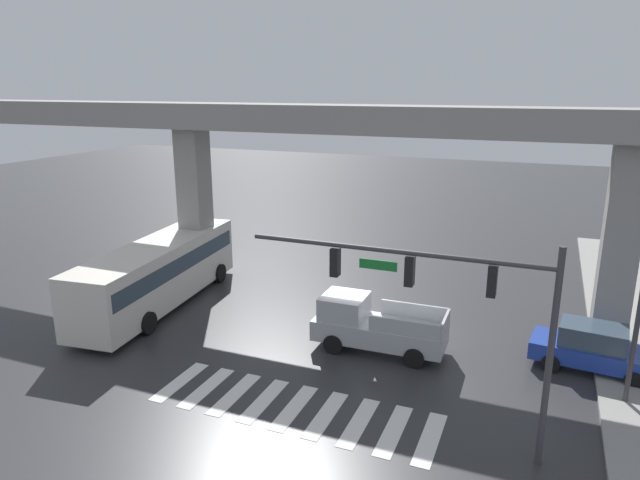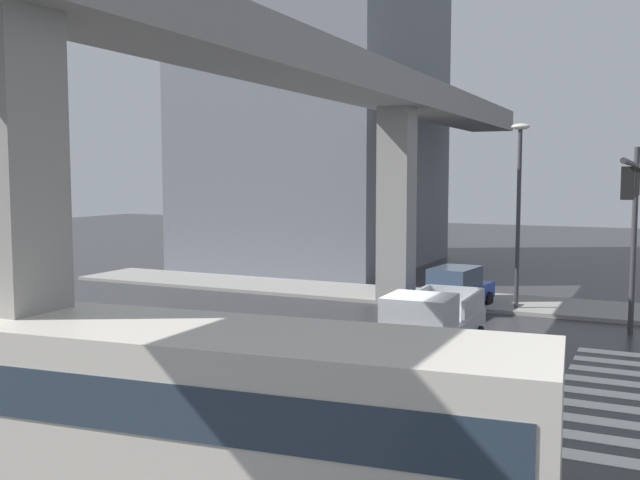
{
  "view_description": "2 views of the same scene",
  "coord_description": "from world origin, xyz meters",
  "px_view_note": "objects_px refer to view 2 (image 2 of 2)",
  "views": [
    {
      "loc": [
        6.85,
        -20.46,
        10.04
      ],
      "look_at": [
        -2.04,
        1.37,
        3.56
      ],
      "focal_mm": 31.69,
      "sensor_mm": 36.0,
      "label": 1
    },
    {
      "loc": [
        -18.47,
        -6.65,
        5.28
      ],
      "look_at": [
        0.35,
        2.28,
        3.41
      ],
      "focal_mm": 40.67,
      "sensor_mm": 36.0,
      "label": 2
    }
  ],
  "objects_px": {
    "city_bus": "(189,408)",
    "traffic_signal_mast": "(632,200)",
    "sedan_blue": "(455,289)",
    "street_lamp_near_corner": "(519,194)",
    "pickup_truck": "(431,328)"
  },
  "relations": [
    {
      "from": "sedan_blue",
      "to": "traffic_signal_mast",
      "type": "bearing_deg",
      "value": -124.0
    },
    {
      "from": "pickup_truck",
      "to": "traffic_signal_mast",
      "type": "distance_m",
      "value": 7.11
    },
    {
      "from": "sedan_blue",
      "to": "street_lamp_near_corner",
      "type": "height_order",
      "value": "street_lamp_near_corner"
    },
    {
      "from": "pickup_truck",
      "to": "traffic_signal_mast",
      "type": "height_order",
      "value": "traffic_signal_mast"
    },
    {
      "from": "pickup_truck",
      "to": "traffic_signal_mast",
      "type": "xyz_separation_m",
      "value": [
        3.64,
        -4.97,
        3.56
      ]
    },
    {
      "from": "city_bus",
      "to": "street_lamp_near_corner",
      "type": "bearing_deg",
      "value": -4.22
    },
    {
      "from": "city_bus",
      "to": "sedan_blue",
      "type": "bearing_deg",
      "value": 2.29
    },
    {
      "from": "traffic_signal_mast",
      "to": "street_lamp_near_corner",
      "type": "distance_m",
      "value": 6.67
    },
    {
      "from": "traffic_signal_mast",
      "to": "street_lamp_near_corner",
      "type": "relative_size",
      "value": 1.2
    },
    {
      "from": "city_bus",
      "to": "traffic_signal_mast",
      "type": "distance_m",
      "value": 15.58
    },
    {
      "from": "sedan_blue",
      "to": "traffic_signal_mast",
      "type": "height_order",
      "value": "traffic_signal_mast"
    },
    {
      "from": "city_bus",
      "to": "traffic_signal_mast",
      "type": "bearing_deg",
      "value": -21.54
    },
    {
      "from": "city_bus",
      "to": "traffic_signal_mast",
      "type": "relative_size",
      "value": 1.27
    },
    {
      "from": "sedan_blue",
      "to": "street_lamp_near_corner",
      "type": "xyz_separation_m",
      "value": [
        0.9,
        -2.18,
        3.7
      ]
    },
    {
      "from": "pickup_truck",
      "to": "sedan_blue",
      "type": "xyz_separation_m",
      "value": [
        7.93,
        1.4,
        -0.14
      ]
    }
  ]
}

